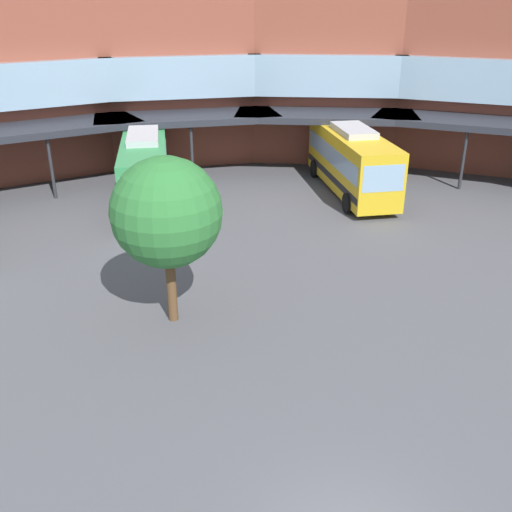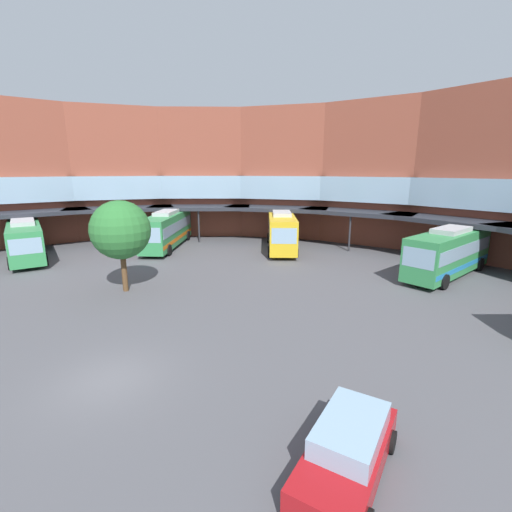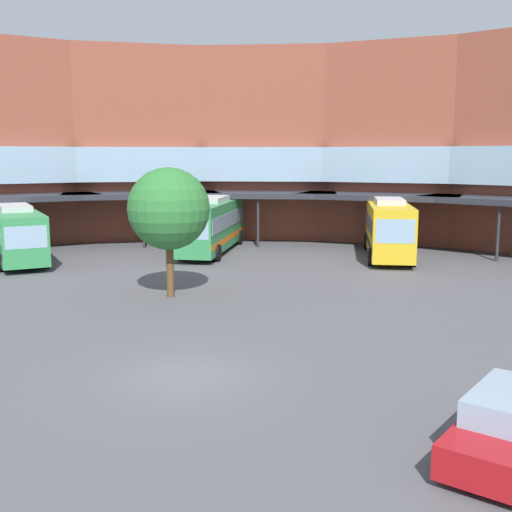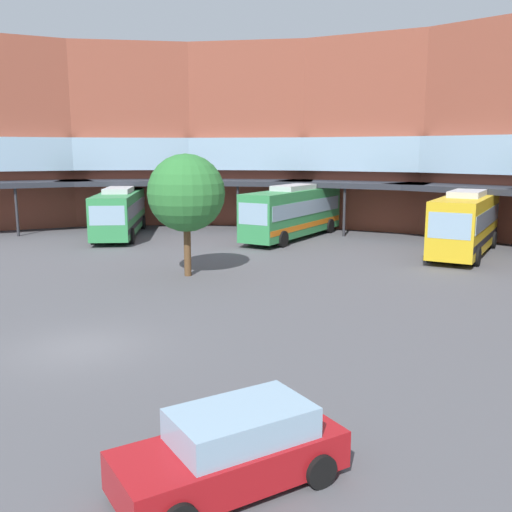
{
  "view_description": "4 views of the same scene",
  "coord_description": "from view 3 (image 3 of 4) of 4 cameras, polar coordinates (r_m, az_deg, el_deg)",
  "views": [
    {
      "loc": [
        -1.35,
        -9.19,
        11.23
      ],
      "look_at": [
        -3.0,
        10.82,
        2.04
      ],
      "focal_mm": 41.1,
      "sensor_mm": 36.0,
      "label": 1
    },
    {
      "loc": [
        9.11,
        -10.49,
        8.13
      ],
      "look_at": [
        2.64,
        11.79,
        2.48
      ],
      "focal_mm": 25.1,
      "sensor_mm": 36.0,
      "label": 2
    },
    {
      "loc": [
        8.99,
        -16.16,
        6.71
      ],
      "look_at": [
        -2.02,
        10.59,
        2.04
      ],
      "focal_mm": 43.74,
      "sensor_mm": 36.0,
      "label": 3
    },
    {
      "loc": [
        16.5,
        -8.82,
        6.32
      ],
      "look_at": [
        -2.57,
        10.89,
        1.26
      ],
      "focal_mm": 40.25,
      "sensor_mm": 36.0,
      "label": 4
    }
  ],
  "objects": [
    {
      "name": "plaza_tree",
      "position": [
        29.71,
        -7.98,
        4.27
      ],
      "size": [
        3.89,
        3.89,
        6.18
      ],
      "color": "brown",
      "rests_on": "ground"
    },
    {
      "name": "parked_car",
      "position": [
        15.45,
        22.13,
        -14.29
      ],
      "size": [
        2.85,
        4.71,
        1.53
      ],
      "rotation": [
        0.0,
        0.0,
        4.46
      ],
      "color": "#A51419",
      "rests_on": "ground"
    },
    {
      "name": "bus_1",
      "position": [
        42.82,
        -21.1,
        2.02
      ],
      "size": [
        9.94,
        9.12,
        3.62
      ],
      "rotation": [
        0.0,
        0.0,
        5.57
      ],
      "color": "#338C4C",
      "rests_on": "ground"
    },
    {
      "name": "ground_plane",
      "position": [
        19.68,
        -6.43,
        -10.83
      ],
      "size": [
        118.17,
        118.17,
        0.0
      ],
      "primitive_type": "plane",
      "color": "#515156"
    },
    {
      "name": "bus_4",
      "position": [
        42.12,
        12.02,
        2.54
      ],
      "size": [
        5.03,
        10.33,
        3.94
      ],
      "rotation": [
        0.0,
        0.0,
        4.97
      ],
      "color": "gold",
      "rests_on": "ground"
    },
    {
      "name": "station_building",
      "position": [
        41.43,
        9.97,
        9.82
      ],
      "size": [
        73.66,
        33.28,
        15.08
      ],
      "color": "brown",
      "rests_on": "ground"
    },
    {
      "name": "bus_0",
      "position": [
        43.79,
        -4.02,
        2.93
      ],
      "size": [
        5.02,
        11.68,
        3.88
      ],
      "rotation": [
        0.0,
        0.0,
        4.95
      ],
      "color": "#338C4C",
      "rests_on": "ground"
    }
  ]
}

